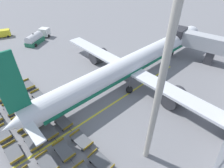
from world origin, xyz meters
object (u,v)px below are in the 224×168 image
(baggage_dolly_row_mid_a_col_c, at_px, (20,124))
(baggage_dolly_row_mid_b_col_a, at_px, (15,91))
(airplane, at_px, (133,64))
(baggage_dolly_row_mid_b_col_c, at_px, (35,116))
(baggage_dolly_row_far_col_e, at_px, (82,140))
(baggage_dolly_row_near_col_c, at_px, (3,134))
(baggage_dolly_row_near_col_d, at_px, (14,153))
(baggage_dolly_row_mid_a_col_d, at_px, (33,141))
(baggage_dolly_row_mid_a_col_e, at_px, (47,164))
(baggage_dolly_row_far_col_c, at_px, (50,108))
(baggage_dolly_row_far_col_b, at_px, (39,96))
(service_van, at_px, (2,33))
(baggage_dolly_row_mid_a_col_a, at_px, (2,96))
(baggage_dolly_row_mid_b_col_e, at_px, (64,151))
(apron_light_mast, at_px, (172,33))
(baggage_dolly_row_far_col_f, at_px, (101,162))
(baggage_dolly_row_mid_b_col_b, at_px, (26,102))
(baggage_dolly_row_far_col_a, at_px, (28,85))
(baggage_dolly_row_mid_a_col_b, at_px, (11,109))
(fuel_tanker_primary, at_px, (37,38))
(baggage_dolly_row_mid_b_col_d, at_px, (49,131))

(baggage_dolly_row_mid_a_col_c, relative_size, baggage_dolly_row_mid_b_col_a, 1.00)
(airplane, height_order, baggage_dolly_row_mid_b_col_c, airplane)
(baggage_dolly_row_mid_b_col_a, height_order, baggage_dolly_row_far_col_e, same)
(baggage_dolly_row_near_col_c, distance_m, baggage_dolly_row_mid_b_col_c, 4.62)
(baggage_dolly_row_near_col_d, xyz_separation_m, baggage_dolly_row_mid_a_col_d, (0.35, 2.38, 0.00))
(baggage_dolly_row_mid_a_col_e, height_order, baggage_dolly_row_far_col_c, same)
(baggage_dolly_row_near_col_d, bearing_deg, baggage_dolly_row_mid_b_col_a, 152.44)
(baggage_dolly_row_far_col_c, bearing_deg, baggage_dolly_row_far_col_b, 173.00)
(service_van, distance_m, baggage_dolly_row_mid_a_col_c, 37.94)
(baggage_dolly_row_mid_a_col_a, xyz_separation_m, baggage_dolly_row_mid_b_col_c, (8.36, 1.19, 0.00))
(baggage_dolly_row_mid_a_col_c, relative_size, baggage_dolly_row_mid_b_col_c, 1.00)
(baggage_dolly_row_mid_b_col_e, relative_size, baggage_dolly_row_far_col_c, 1.00)
(baggage_dolly_row_near_col_c, xyz_separation_m, apron_light_mast, (16.46, 9.95, 15.16))
(baggage_dolly_row_far_col_f, bearing_deg, baggage_dolly_row_mid_b_col_b, -178.98)
(baggage_dolly_row_far_col_c, bearing_deg, baggage_dolly_row_far_col_a, 173.50)
(baggage_dolly_row_mid_a_col_b, height_order, baggage_dolly_row_mid_b_col_c, same)
(baggage_dolly_row_mid_a_col_a, xyz_separation_m, apron_light_mast, (24.41, 6.54, 15.16))
(baggage_dolly_row_far_col_e, bearing_deg, baggage_dolly_row_mid_a_col_d, -139.29)
(baggage_dolly_row_far_col_f, bearing_deg, baggage_dolly_row_mid_a_col_a, -174.24)
(fuel_tanker_primary, relative_size, baggage_dolly_row_near_col_d, 2.42)
(baggage_dolly_row_mid_b_col_b, height_order, baggage_dolly_row_mid_b_col_e, same)
(baggage_dolly_row_mid_b_col_b, height_order, baggage_dolly_row_far_col_f, same)
(baggage_dolly_row_mid_a_col_d, xyz_separation_m, baggage_dolly_row_far_col_c, (-3.47, 5.03, 0.00))
(baggage_dolly_row_mid_b_col_e, height_order, apron_light_mast, apron_light_mast)
(baggage_dolly_row_near_col_d, bearing_deg, apron_light_mast, 39.35)
(baggage_dolly_row_mid_a_col_c, distance_m, baggage_dolly_row_far_col_e, 9.60)
(baggage_dolly_row_far_col_f, bearing_deg, baggage_dolly_row_mid_b_col_e, -158.24)
(baggage_dolly_row_mid_b_col_d, relative_size, baggage_dolly_row_far_col_b, 1.00)
(service_van, bearing_deg, baggage_dolly_row_mid_b_col_a, -20.33)
(airplane, relative_size, baggage_dolly_row_mid_a_col_a, 12.46)
(fuel_tanker_primary, distance_m, baggage_dolly_row_far_col_f, 40.15)
(airplane, height_order, baggage_dolly_row_mid_b_col_b, airplane)
(baggage_dolly_row_mid_a_col_b, xyz_separation_m, baggage_dolly_row_mid_b_col_e, (12.23, 0.76, 0.00))
(baggage_dolly_row_near_col_c, bearing_deg, baggage_dolly_row_far_col_a, 133.18)
(baggage_dolly_row_mid_a_col_c, bearing_deg, baggage_dolly_row_far_col_c, 82.93)
(fuel_tanker_primary, distance_m, baggage_dolly_row_mid_a_col_d, 33.95)
(baggage_dolly_row_near_col_c, bearing_deg, baggage_dolly_row_far_col_c, 84.01)
(baggage_dolly_row_far_col_e, relative_size, apron_light_mast, 0.13)
(baggage_dolly_row_mid_a_col_e, height_order, baggage_dolly_row_far_col_f, same)
(baggage_dolly_row_mid_a_col_a, relative_size, baggage_dolly_row_far_col_b, 1.00)
(baggage_dolly_row_mid_b_col_a, distance_m, baggage_dolly_row_mid_b_col_b, 4.25)
(service_van, distance_m, apron_light_mast, 54.10)
(airplane, distance_m, baggage_dolly_row_mid_a_col_e, 21.48)
(baggage_dolly_row_near_col_d, distance_m, baggage_dolly_row_mid_a_col_e, 4.79)
(fuel_tanker_primary, distance_m, baggage_dolly_row_mid_a_col_b, 26.95)
(fuel_tanker_primary, height_order, baggage_dolly_row_mid_b_col_e, fuel_tanker_primary)
(service_van, height_order, baggage_dolly_row_mid_a_col_b, service_van)
(baggage_dolly_row_mid_a_col_a, distance_m, baggage_dolly_row_mid_a_col_e, 16.35)
(baggage_dolly_row_mid_a_col_c, distance_m, baggage_dolly_row_far_col_a, 9.43)
(apron_light_mast, bearing_deg, airplane, 130.18)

